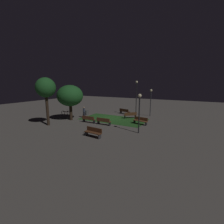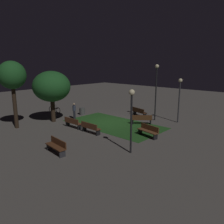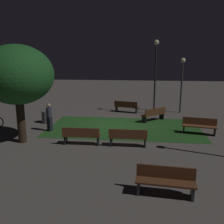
% 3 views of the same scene
% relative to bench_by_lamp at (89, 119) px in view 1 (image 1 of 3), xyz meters
% --- Properties ---
extents(ground_plane, '(60.00, 60.00, 0.00)m').
position_rel_bench_by_lamp_xyz_m(ground_plane, '(1.12, 3.49, -0.48)').
color(ground_plane, '#56514C').
extents(grass_lawn, '(8.99, 4.78, 0.01)m').
position_rel_bench_by_lamp_xyz_m(grass_lawn, '(1.85, 3.17, -0.48)').
color(grass_lawn, '#23511E').
rests_on(grass_lawn, ground).
extents(bench_by_lamp, '(1.81, 0.51, 0.88)m').
position_rel_bench_by_lamp_xyz_m(bench_by_lamp, '(0.00, 0.00, 0.00)').
color(bench_by_lamp, brown).
rests_on(bench_by_lamp, ground).
extents(bench_back_row, '(1.80, 0.49, 0.88)m').
position_rel_bench_by_lamp_xyz_m(bench_back_row, '(2.24, -0.00, 0.00)').
color(bench_back_row, brown).
rests_on(bench_back_row, ground).
extents(bench_lawn_edge, '(1.67, 1.55, 0.88)m').
position_rel_bench_by_lamp_xyz_m(bench_lawn_edge, '(3.72, 4.91, 0.00)').
color(bench_lawn_edge, '#512D19').
rests_on(bench_lawn_edge, ground).
extents(bench_front_left, '(1.84, 0.64, 0.88)m').
position_rel_bench_by_lamp_xyz_m(bench_front_left, '(3.59, -4.00, 0.00)').
color(bench_front_left, '#512D19').
rests_on(bench_front_left, ground).
extents(bench_near_trees, '(1.86, 0.82, 0.88)m').
position_rel_bench_by_lamp_xyz_m(bench_near_trees, '(6.04, 2.43, 0.00)').
color(bench_near_trees, brown).
rests_on(bench_near_trees, ground).
extents(bench_front_right, '(1.86, 0.91, 0.88)m').
position_rel_bench_by_lamp_xyz_m(bench_front_right, '(1.75, 7.26, 0.00)').
color(bench_front_right, '#422314').
rests_on(bench_front_right, ground).
extents(tree_back_right, '(3.42, 3.42, 4.74)m').
position_rel_bench_by_lamp_xyz_m(tree_back_right, '(-3.01, 0.05, 2.83)').
color(tree_back_right, '#2D2116').
rests_on(tree_back_right, ground).
extents(tree_near_wall, '(2.24, 2.24, 5.63)m').
position_rel_bench_by_lamp_xyz_m(tree_near_wall, '(-3.53, -3.24, 3.92)').
color(tree_near_wall, '#2D2116').
rests_on(tree_near_wall, ground).
extents(lamp_post_plaza_east, '(0.36, 0.36, 3.96)m').
position_rel_bench_by_lamp_xyz_m(lamp_post_plaza_east, '(6.94, -0.89, 2.26)').
color(lamp_post_plaza_east, black).
rests_on(lamp_post_plaza_east, ground).
extents(lamp_post_plaza_west, '(0.36, 0.36, 5.32)m').
position_rel_bench_by_lamp_xyz_m(lamp_post_plaza_west, '(3.82, 6.96, 3.06)').
color(lamp_post_plaza_west, black).
rests_on(lamp_post_plaza_west, ground).
extents(lamp_post_path_center, '(0.36, 0.36, 4.09)m').
position_rel_bench_by_lamp_xyz_m(lamp_post_path_center, '(5.83, 7.73, 2.34)').
color(lamp_post_path_center, '#333338').
rests_on(lamp_post_path_center, ground).
extents(trash_bin, '(0.60, 0.60, 0.76)m').
position_rel_bench_by_lamp_xyz_m(trash_bin, '(-3.18, 3.72, -0.10)').
color(trash_bin, '#4C4C4C').
rests_on(trash_bin, ground).
extents(bicycle, '(1.67, 0.43, 0.93)m').
position_rel_bench_by_lamp_xyz_m(bicycle, '(-6.20, 2.25, -0.14)').
color(bicycle, black).
rests_on(bicycle, ground).
extents(pedestrian, '(0.34, 0.32, 1.61)m').
position_rel_bench_by_lamp_xyz_m(pedestrian, '(-2.33, 2.00, 0.37)').
color(pedestrian, black).
rests_on(pedestrian, ground).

